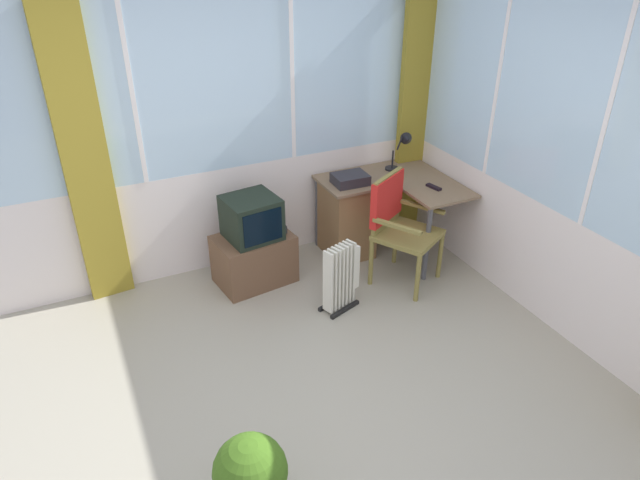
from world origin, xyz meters
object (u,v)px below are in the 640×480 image
at_px(tv_remote, 434,187).
at_px(tv_on_stand, 254,245).
at_px(paper_tray, 350,179).
at_px(potted_plant, 251,475).
at_px(wooden_armchair, 396,216).
at_px(space_heater, 342,276).
at_px(desk, 353,214).
at_px(desk_lamp, 404,146).

relative_size(tv_remote, tv_on_stand, 0.19).
bearing_deg(paper_tray, potted_plant, -128.49).
distance_m(wooden_armchair, space_heater, 0.72).
bearing_deg(desk, space_heater, -123.78).
relative_size(paper_tray, tv_on_stand, 0.37).
bearing_deg(wooden_armchair, potted_plant, -138.66).
height_order(paper_tray, wooden_armchair, wooden_armchair).
bearing_deg(paper_tray, wooden_armchair, -70.63).
distance_m(tv_remote, space_heater, 1.19).
distance_m(tv_on_stand, potted_plant, 2.25).
distance_m(desk_lamp, paper_tray, 0.62).
bearing_deg(desk, desk_lamp, 3.54).
bearing_deg(tv_remote, paper_tray, 135.29).
distance_m(desk_lamp, space_heater, 1.46).
bearing_deg(desk_lamp, tv_remote, -86.47).
bearing_deg(wooden_armchair, tv_on_stand, 158.16).
distance_m(desk_lamp, potted_plant, 3.28).
xyz_separation_m(desk_lamp, wooden_armchair, (-0.41, -0.57, -0.37)).
relative_size(desk, wooden_armchair, 1.18).
bearing_deg(tv_on_stand, paper_tray, 2.86).
distance_m(desk, tv_on_stand, 1.01).
bearing_deg(wooden_armchair, desk_lamp, 54.01).
bearing_deg(space_heater, paper_tray, 58.22).
xyz_separation_m(desk, potted_plant, (-1.78, -2.20, -0.11)).
relative_size(tv_remote, wooden_armchair, 0.16).
relative_size(desk, tv_remote, 7.46).
bearing_deg(desk, paper_tray, -147.34).
height_order(wooden_armchair, tv_on_stand, wooden_armchair).
height_order(tv_on_stand, potted_plant, tv_on_stand).
bearing_deg(space_heater, potted_plant, -131.39).
bearing_deg(space_heater, desk, 56.22).
xyz_separation_m(desk, tv_remote, (0.55, -0.44, 0.34)).
height_order(tv_remote, paper_tray, paper_tray).
height_order(tv_remote, space_heater, tv_remote).
xyz_separation_m(paper_tray, space_heater, (-0.44, -0.71, -0.48)).
relative_size(space_heater, potted_plant, 1.14).
relative_size(tv_remote, space_heater, 0.26).
height_order(desk_lamp, wooden_armchair, desk_lamp).
bearing_deg(desk_lamp, wooden_armchair, -125.99).
distance_m(desk_lamp, tv_remote, 0.52).
xyz_separation_m(tv_remote, tv_on_stand, (-1.56, 0.35, -0.38)).
relative_size(desk, desk_lamp, 3.07).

